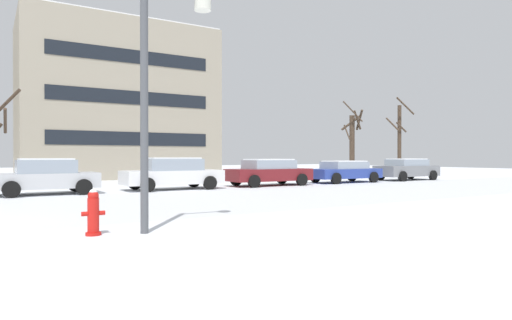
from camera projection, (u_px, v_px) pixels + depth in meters
name	position (u px, v px, depth m)	size (l,w,h in m)	color
fire_hydrant	(93.00, 212.00, 8.66)	(0.44, 0.30, 0.91)	red
street_lamp	(158.00, 78.00, 9.01)	(1.54, 0.36, 5.12)	#4C4F54
parked_car_silver	(46.00, 176.00, 17.97)	(3.97, 2.17, 1.48)	silver
parked_car_white	(172.00, 173.00, 20.72)	(4.61, 2.12, 1.51)	white
parked_car_maroon	(269.00, 172.00, 23.50)	(4.59, 2.09, 1.42)	maroon
parked_car_blue	(344.00, 171.00, 26.32)	(4.58, 2.07, 1.30)	#283D93
parked_car_gray	(407.00, 169.00, 29.04)	(4.55, 2.04, 1.42)	slate
tree_far_left	(400.00, 138.00, 33.48)	(1.53, 1.76, 5.97)	#423326
tree_far_right	(353.00, 141.00, 32.74)	(2.08, 2.08, 5.61)	#423326
building_far_right	(117.00, 103.00, 32.79)	(13.29, 8.09, 11.05)	#9E937F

